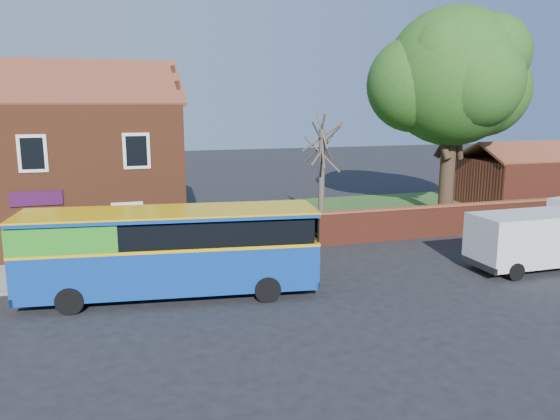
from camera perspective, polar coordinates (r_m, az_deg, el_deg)
name	(u,v)px	position (r m, az deg, el deg)	size (l,w,h in m)	color
ground	(250,312)	(17.80, -3.10, -10.57)	(120.00, 120.00, 0.00)	black
pavement	(37,276)	(22.98, -24.07, -6.33)	(18.00, 3.50, 0.12)	gray
kerb	(30,291)	(21.33, -24.63, -7.68)	(18.00, 0.15, 0.14)	slate
grass_strip	(406,212)	(34.26, 13.00, -0.16)	(26.00, 12.00, 0.04)	#426B28
shop_building	(46,171)	(27.92, -23.28, 3.74)	(12.30, 8.13, 10.50)	brown
boundary_wall	(467,219)	(29.17, 18.91, -0.85)	(22.00, 0.38, 1.60)	maroon
outbuilding	(529,180)	(39.25, 24.60, 2.88)	(8.20, 5.06, 4.17)	maroon
bus	(161,248)	(19.02, -12.30, -3.93)	(10.14, 3.71, 3.02)	#0D3A97
van_near	(535,238)	(24.01, 25.12, -2.66)	(5.24, 2.21, 2.30)	silver
large_tree	(452,81)	(32.95, 17.52, 12.69)	(9.70, 7.67, 11.83)	black
bare_tree	(322,176)	(27.60, 4.37, 3.58)	(2.16, 2.57, 5.76)	#4C4238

